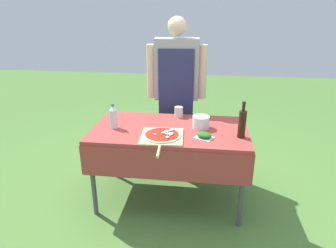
{
  "coord_description": "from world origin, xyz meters",
  "views": [
    {
      "loc": [
        0.31,
        -2.57,
        1.83
      ],
      "look_at": [
        -0.02,
        0.0,
        0.81
      ],
      "focal_mm": 32.0,
      "sensor_mm": 36.0,
      "label": 1
    }
  ],
  "objects": [
    {
      "name": "water_bottle",
      "position": [
        -0.52,
        -0.06,
        0.88
      ],
      "size": [
        0.07,
        0.07,
        0.24
      ],
      "color": "silver",
      "rests_on": "prep_table"
    },
    {
      "name": "sauce_jar",
      "position": [
        0.05,
        0.32,
        0.82
      ],
      "size": [
        0.09,
        0.09,
        0.11
      ],
      "color": "silver",
      "rests_on": "prep_table"
    },
    {
      "name": "herb_container",
      "position": [
        0.32,
        -0.19,
        0.8
      ],
      "size": [
        0.19,
        0.18,
        0.05
      ],
      "rotation": [
        0.0,
        0.0,
        -0.46
      ],
      "color": "silver",
      "rests_on": "prep_table"
    },
    {
      "name": "ground_plane",
      "position": [
        0.0,
        0.0,
        0.0
      ],
      "size": [
        12.0,
        12.0,
        0.0
      ],
      "primitive_type": "plane",
      "color": "#517F38"
    },
    {
      "name": "prep_table",
      "position": [
        0.0,
        0.0,
        0.69
      ],
      "size": [
        1.46,
        0.81,
        0.77
      ],
      "color": "#A83D38",
      "rests_on": "ground"
    },
    {
      "name": "oil_bottle",
      "position": [
        0.64,
        -0.13,
        0.9
      ],
      "size": [
        0.07,
        0.07,
        0.32
      ],
      "color": "black",
      "rests_on": "prep_table"
    },
    {
      "name": "pizza_on_peel",
      "position": [
        -0.04,
        -0.22,
        0.79
      ],
      "size": [
        0.39,
        0.59,
        0.05
      ],
      "rotation": [
        0.0,
        0.0,
        0.05
      ],
      "color": "#D1B27F",
      "rests_on": "prep_table"
    },
    {
      "name": "person_cook",
      "position": [
        -0.01,
        0.66,
        1.03
      ],
      "size": [
        0.65,
        0.24,
        1.75
      ],
      "rotation": [
        0.0,
        0.0,
        3.2
      ],
      "color": "#4C4C51",
      "rests_on": "ground"
    },
    {
      "name": "mixing_tub",
      "position": [
        0.29,
        0.04,
        0.83
      ],
      "size": [
        0.16,
        0.16,
        0.11
      ],
      "primitive_type": "cylinder",
      "color": "silver",
      "rests_on": "prep_table"
    }
  ]
}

